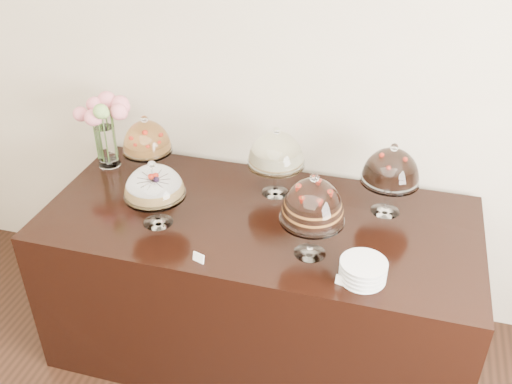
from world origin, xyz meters
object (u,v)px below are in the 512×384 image
(cake_stand_dark_choco, at_px, (391,169))
(plate_stack, at_px, (363,271))
(cake_stand_cheesecake, at_px, (276,152))
(display_counter, at_px, (258,284))
(flower_vase, at_px, (105,121))
(cake_stand_choco_layer, at_px, (313,204))
(cake_stand_fruit_tart, at_px, (147,139))
(cake_stand_sugar_sponge, at_px, (154,184))

(cake_stand_dark_choco, height_order, plate_stack, cake_stand_dark_choco)
(cake_stand_cheesecake, bearing_deg, display_counter, -95.81)
(cake_stand_dark_choco, relative_size, flower_vase, 0.91)
(cake_stand_choco_layer, relative_size, cake_stand_fruit_tart, 1.14)
(flower_vase, bearing_deg, cake_stand_sugar_sponge, -43.23)
(cake_stand_choco_layer, height_order, cake_stand_dark_choco, cake_stand_choco_layer)
(flower_vase, bearing_deg, plate_stack, -22.30)
(cake_stand_cheesecake, height_order, plate_stack, cake_stand_cheesecake)
(display_counter, height_order, cake_stand_dark_choco, cake_stand_dark_choco)
(display_counter, relative_size, flower_vase, 5.16)
(cake_stand_cheesecake, relative_size, cake_stand_fruit_tart, 1.04)
(cake_stand_sugar_sponge, xyz_separation_m, cake_stand_choco_layer, (0.78, -0.04, 0.05))
(display_counter, bearing_deg, flower_vase, 163.22)
(display_counter, distance_m, cake_stand_cheesecake, 0.74)
(cake_stand_sugar_sponge, relative_size, cake_stand_cheesecake, 0.90)
(cake_stand_choco_layer, xyz_separation_m, cake_stand_fruit_tart, (-1.00, 0.44, -0.04))
(cake_stand_sugar_sponge, xyz_separation_m, cake_stand_cheesecake, (0.50, 0.43, 0.03))
(cake_stand_sugar_sponge, relative_size, cake_stand_choco_layer, 0.82)
(cake_stand_dark_choco, bearing_deg, plate_stack, -95.25)
(cake_stand_sugar_sponge, height_order, cake_stand_cheesecake, cake_stand_cheesecake)
(cake_stand_sugar_sponge, distance_m, cake_stand_dark_choco, 1.16)
(cake_stand_cheesecake, bearing_deg, cake_stand_sugar_sponge, -139.18)
(display_counter, xyz_separation_m, cake_stand_choco_layer, (0.31, -0.22, 0.72))
(cake_stand_fruit_tart, bearing_deg, cake_stand_dark_choco, 0.28)
(cake_stand_sugar_sponge, xyz_separation_m, flower_vase, (-0.51, 0.48, 0.05))
(cake_stand_sugar_sponge, distance_m, cake_stand_fruit_tart, 0.46)
(cake_stand_sugar_sponge, bearing_deg, cake_stand_cheesecake, 40.82)
(cake_stand_dark_choco, distance_m, flower_vase, 1.59)
(display_counter, bearing_deg, cake_stand_fruit_tart, 162.35)
(cake_stand_dark_choco, relative_size, cake_stand_fruit_tart, 1.04)
(cake_stand_cheesecake, bearing_deg, cake_stand_fruit_tart, -177.94)
(plate_stack, bearing_deg, flower_vase, 157.70)
(cake_stand_dark_choco, bearing_deg, cake_stand_fruit_tart, -179.72)
(display_counter, distance_m, cake_stand_choco_layer, 0.82)
(display_counter, bearing_deg, cake_stand_sugar_sponge, -158.96)
(cake_stand_sugar_sponge, distance_m, cake_stand_cheesecake, 0.66)
(cake_stand_choco_layer, relative_size, cake_stand_dark_choco, 1.10)
(cake_stand_dark_choco, bearing_deg, cake_stand_cheesecake, 178.09)
(flower_vase, bearing_deg, cake_stand_choco_layer, -21.78)
(cake_stand_choco_layer, xyz_separation_m, plate_stack, (0.26, -0.12, -0.23))
(display_counter, distance_m, cake_stand_sugar_sponge, 0.84)
(flower_vase, distance_m, plate_stack, 1.68)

